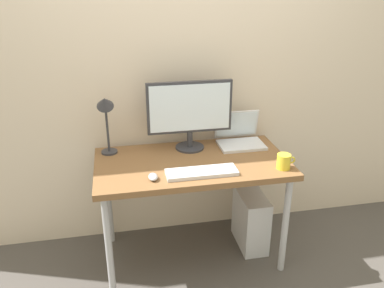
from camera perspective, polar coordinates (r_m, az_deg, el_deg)
name	(u,v)px	position (r m, az deg, el deg)	size (l,w,h in m)	color
ground_plane	(192,254)	(3.01, 0.00, -15.52)	(6.00, 6.00, 0.00)	#4C4742
back_wall	(181,66)	(2.81, -1.62, 11.16)	(4.40, 0.04, 2.60)	beige
desk	(192,171)	(2.64, 0.00, -3.85)	(1.26, 0.68, 0.76)	brown
monitor	(190,111)	(2.70, -0.33, 4.77)	(0.59, 0.20, 0.48)	#333338
laptop	(239,136)	(2.88, 6.82, 1.15)	(0.32, 0.26, 0.23)	silver
desk_lamp	(106,111)	(2.65, -12.32, 4.62)	(0.11, 0.16, 0.44)	#333338
keyboard	(202,172)	(2.43, 1.40, -4.09)	(0.44, 0.14, 0.02)	silver
mouse	(153,177)	(2.38, -5.63, -4.73)	(0.06, 0.09, 0.03)	#B2B2B7
coffee_mug	(284,161)	(2.55, 13.08, -2.47)	(0.12, 0.09, 0.10)	yellow
computer_tower	(251,220)	(3.02, 8.44, -10.73)	(0.18, 0.36, 0.42)	silver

